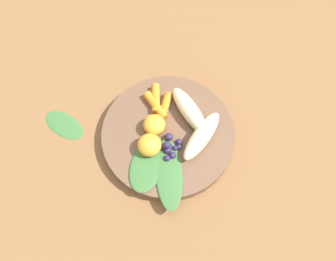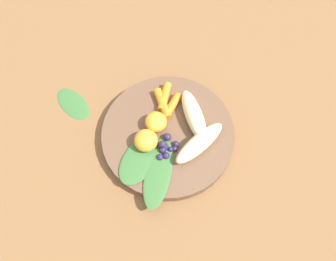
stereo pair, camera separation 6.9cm
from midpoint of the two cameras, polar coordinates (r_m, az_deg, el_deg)
ground_plane at (r=0.72m, az=-2.73°, el=-1.41°), size 2.40×2.40×0.00m
bowl at (r=0.71m, az=-2.77°, el=-1.03°), size 0.25×0.25×0.02m
banana_peeled_left at (r=0.70m, az=0.66°, el=2.72°), size 0.06×0.12×0.03m
banana_peeled_right at (r=0.68m, az=2.36°, el=-1.16°), size 0.12×0.06×0.03m
orange_segment_near at (r=0.67m, az=-5.85°, el=-2.52°), size 0.04×0.04×0.03m
orange_segment_far at (r=0.69m, az=-4.98°, el=0.58°), size 0.04×0.04×0.03m
carrot_front at (r=0.71m, az=-3.15°, el=3.63°), size 0.05×0.04×0.02m
carrot_mid_left at (r=0.72m, az=-4.63°, el=4.66°), size 0.05×0.06×0.02m
carrot_mid_right at (r=0.71m, az=-4.68°, el=3.55°), size 0.03×0.07×0.02m
blueberry_pile at (r=0.68m, az=-2.66°, el=-2.88°), size 0.05×0.04×0.02m
kale_leaf_left at (r=0.67m, az=-6.17°, el=-5.76°), size 0.12×0.11×0.00m
kale_leaf_right at (r=0.66m, az=-2.81°, el=-6.95°), size 0.13×0.14×0.00m
kale_leaf_stray at (r=0.76m, az=-18.25°, el=0.58°), size 0.07×0.10×0.01m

